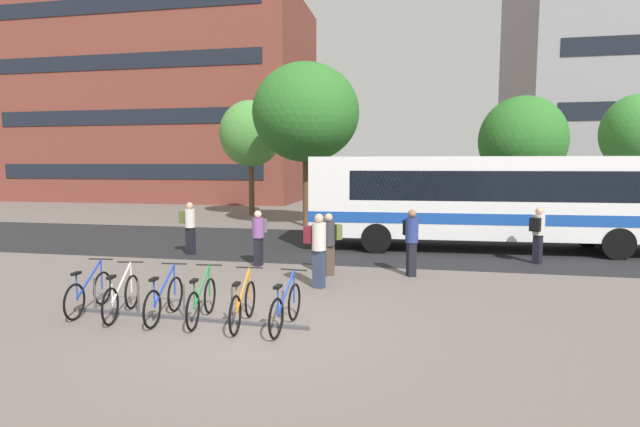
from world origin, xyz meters
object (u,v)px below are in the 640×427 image
object	(u,v)px
commuter_black_pack_2	(411,238)
street_tree_2	(637,133)
street_tree_1	(522,141)
street_tree_3	(251,134)
parked_bicycle_white_1	(122,297)
street_tree_0	(306,113)
parked_bicycle_blue_5	(286,308)
parked_bicycle_blue_0	(89,293)
commuter_olive_pack_0	(330,240)
city_bus	(485,199)
commuter_olive_pack_4	(189,224)
commuter_grey_pack_1	(259,234)
commuter_maroon_pack_5	(318,245)
parked_bicycle_orange_4	(243,305)
parked_bicycle_blue_2	(164,300)
parked_bicycle_green_3	(202,301)
commuter_black_pack_3	(538,231)

from	to	relation	value
commuter_black_pack_2	street_tree_2	distance (m)	16.94
street_tree_1	street_tree_3	bearing A→B (deg)	164.75
parked_bicycle_white_1	street_tree_0	distance (m)	14.89
parked_bicycle_blue_5	street_tree_2	bearing A→B (deg)	-32.18
parked_bicycle_blue_0	commuter_olive_pack_0	bearing A→B (deg)	-52.45
city_bus	commuter_olive_pack_4	distance (m)	10.01
parked_bicycle_white_1	commuter_grey_pack_1	bearing A→B (deg)	-23.36
parked_bicycle_blue_0	parked_bicycle_blue_5	distance (m)	4.14
commuter_olive_pack_0	commuter_grey_pack_1	world-z (taller)	commuter_olive_pack_0
commuter_grey_pack_1	street_tree_1	size ratio (longest dim) A/B	0.27
commuter_maroon_pack_5	commuter_grey_pack_1	bearing A→B (deg)	152.10
parked_bicycle_orange_4	commuter_olive_pack_4	distance (m)	7.58
street_tree_0	commuter_olive_pack_4	bearing A→B (deg)	-105.61
street_tree_3	commuter_olive_pack_0	bearing A→B (deg)	-63.32
parked_bicycle_blue_2	commuter_black_pack_2	world-z (taller)	commuter_black_pack_2
street_tree_0	street_tree_2	bearing A→B (deg)	12.49
street_tree_3	parked_bicycle_orange_4	bearing A→B (deg)	-71.42
commuter_grey_pack_1	parked_bicycle_green_3	bearing A→B (deg)	10.48
parked_bicycle_blue_0	commuter_maroon_pack_5	world-z (taller)	commuter_maroon_pack_5
commuter_black_pack_3	commuter_olive_pack_4	distance (m)	10.84
parked_bicycle_green_3	commuter_maroon_pack_5	bearing A→B (deg)	-37.12
parked_bicycle_blue_5	commuter_olive_pack_0	bearing A→B (deg)	2.88
commuter_olive_pack_0	parked_bicycle_blue_2	bearing A→B (deg)	17.82
parked_bicycle_blue_2	parked_bicycle_orange_4	size ratio (longest dim) A/B	1.00
commuter_black_pack_3	commuter_olive_pack_4	xyz separation A→B (m)	(-10.82, -0.59, 0.02)
parked_bicycle_orange_4	parked_bicycle_blue_0	bearing A→B (deg)	82.15
commuter_maroon_pack_5	parked_bicycle_blue_5	bearing A→B (deg)	-73.28
parked_bicycle_white_1	street_tree_3	size ratio (longest dim) A/B	0.26
commuter_black_pack_3	commuter_black_pack_2	bearing A→B (deg)	157.14
parked_bicycle_green_3	parked_bicycle_blue_5	world-z (taller)	same
street_tree_2	street_tree_3	size ratio (longest dim) A/B	0.96
commuter_olive_pack_4	commuter_maroon_pack_5	size ratio (longest dim) A/B	0.96
parked_bicycle_blue_2	commuter_black_pack_2	distance (m)	6.52
street_tree_0	street_tree_1	bearing A→B (deg)	1.65
parked_bicycle_orange_4	street_tree_3	xyz separation A→B (m)	(-6.09, 18.11, 4.25)
commuter_black_pack_2	commuter_maroon_pack_5	size ratio (longest dim) A/B	0.99
city_bus	commuter_black_pack_2	size ratio (longest dim) A/B	6.81
street_tree_3	street_tree_2	bearing A→B (deg)	-1.78
parked_bicycle_green_3	commuter_black_pack_2	bearing A→B (deg)	-47.26
commuter_maroon_pack_5	parked_bicycle_orange_4	bearing A→B (deg)	-88.86
parked_bicycle_blue_0	parked_bicycle_orange_4	xyz separation A→B (m)	(3.32, -0.19, 0.00)
commuter_black_pack_3	street_tree_2	xyz separation A→B (m)	(6.78, 10.60, 3.43)
parked_bicycle_white_1	street_tree_0	bearing A→B (deg)	-12.85
parked_bicycle_orange_4	commuter_grey_pack_1	xyz separation A→B (m)	(-1.37, 5.09, 0.55)
parked_bicycle_blue_0	commuter_olive_pack_4	size ratio (longest dim) A/B	1.00
parked_bicycle_blue_2	parked_bicycle_green_3	distance (m)	0.76
city_bus	commuter_olive_pack_0	size ratio (longest dim) A/B	7.28
street_tree_2	commuter_black_pack_3	bearing A→B (deg)	-122.62
commuter_olive_pack_0	commuter_maroon_pack_5	bearing A→B (deg)	45.71
parked_bicycle_blue_5	street_tree_1	xyz separation A→B (m)	(6.84, 14.39, 3.58)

